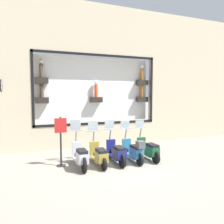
{
  "coord_description": "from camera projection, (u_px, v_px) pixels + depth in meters",
  "views": [
    {
      "loc": [
        -7.38,
        3.42,
        2.72
      ],
      "look_at": [
        1.87,
        -0.18,
        1.93
      ],
      "focal_mm": 35.0,
      "sensor_mm": 36.0,
      "label": 1
    }
  ],
  "objects": [
    {
      "name": "scooter_navy_2",
      "position": [
        117.0,
        153.0,
        8.6
      ],
      "size": [
        1.81,
        0.61,
        1.66
      ],
      "color": "black",
      "rests_on": "ground_plane"
    },
    {
      "name": "scooter_olive_3",
      "position": [
        99.0,
        155.0,
        8.33
      ],
      "size": [
        1.79,
        0.6,
        1.65
      ],
      "color": "black",
      "rests_on": "ground_plane"
    },
    {
      "name": "ground_plane",
      "position": [
        125.0,
        166.0,
        8.31
      ],
      "size": [
        120.0,
        120.0,
        0.0
      ],
      "primitive_type": "plane",
      "color": "gray"
    },
    {
      "name": "building_facade",
      "position": [
        97.0,
        76.0,
        11.36
      ],
      "size": [
        1.19,
        36.0,
        7.31
      ],
      "color": "beige",
      "rests_on": "ground_plane"
    },
    {
      "name": "scooter_green_0",
      "position": [
        149.0,
        150.0,
        9.12
      ],
      "size": [
        1.8,
        0.6,
        1.56
      ],
      "color": "black",
      "rests_on": "ground_plane"
    },
    {
      "name": "scooter_teal_1",
      "position": [
        134.0,
        151.0,
        8.79
      ],
      "size": [
        1.8,
        0.6,
        1.59
      ],
      "color": "black",
      "rests_on": "ground_plane"
    },
    {
      "name": "shop_sign_post",
      "position": [
        61.0,
        139.0,
        8.25
      ],
      "size": [
        0.36,
        0.45,
        1.89
      ],
      "color": "#232326",
      "rests_on": "ground_plane"
    },
    {
      "name": "scooter_silver_4",
      "position": [
        80.0,
        156.0,
        8.08
      ],
      "size": [
        1.81,
        0.6,
        1.72
      ],
      "color": "black",
      "rests_on": "ground_plane"
    }
  ]
}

